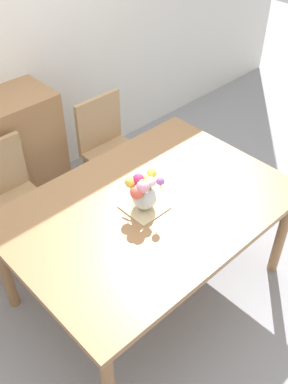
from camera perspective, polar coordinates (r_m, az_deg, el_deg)
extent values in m
plane|color=#939399|center=(3.19, 0.53, -11.88)|extent=(12.00, 12.00, 0.00)
cube|color=#9E7047|center=(2.64, 0.63, -1.99)|extent=(1.69, 1.18, 0.04)
cylinder|color=#9E7047|center=(3.16, 17.34, -5.14)|extent=(0.07, 0.07, 0.73)
cylinder|color=#9E7047|center=(2.95, -17.61, -9.39)|extent=(0.07, 0.07, 0.73)
cylinder|color=#9E7047|center=(3.58, 3.79, 3.25)|extent=(0.07, 0.07, 0.73)
cube|color=tan|center=(3.19, -16.07, -1.91)|extent=(0.42, 0.42, 0.04)
cylinder|color=tan|center=(3.29, -11.06, -5.10)|extent=(0.04, 0.04, 0.44)
cylinder|color=tan|center=(3.19, -16.40, -8.17)|extent=(0.04, 0.04, 0.44)
cylinder|color=tan|center=(3.52, -14.38, -1.97)|extent=(0.04, 0.04, 0.44)
cube|color=tan|center=(3.55, -3.68, 4.77)|extent=(0.42, 0.42, 0.04)
cylinder|color=tan|center=(3.68, 0.43, 1.71)|extent=(0.04, 0.04, 0.44)
cylinder|color=tan|center=(3.50, -3.85, -0.84)|extent=(0.04, 0.04, 0.44)
cylinder|color=tan|center=(3.90, -3.23, 4.13)|extent=(0.04, 0.04, 0.44)
cylinder|color=tan|center=(3.73, -7.43, 1.84)|extent=(0.04, 0.04, 0.44)
cube|color=tan|center=(3.55, -5.87, 9.06)|extent=(0.42, 0.04, 0.42)
sphere|color=#B7933D|center=(3.25, -15.85, 6.28)|extent=(0.04, 0.04, 0.04)
sphere|color=#B7933D|center=(3.48, -14.68, 0.86)|extent=(0.04, 0.04, 0.04)
cube|color=#CCB789|center=(2.61, 0.00, -1.93)|extent=(0.23, 0.23, 0.01)
sphere|color=silver|center=(2.56, 0.00, -0.67)|extent=(0.15, 0.15, 0.15)
sphere|color=#D12D66|center=(2.48, -0.74, 1.62)|extent=(0.07, 0.07, 0.07)
cylinder|color=#478438|center=(2.51, -0.74, 0.97)|extent=(0.01, 0.01, 0.07)
sphere|color=#EA9EBC|center=(2.43, -0.18, 0.66)|extent=(0.07, 0.07, 0.07)
cylinder|color=#478438|center=(2.46, -0.18, 0.00)|extent=(0.01, 0.01, 0.07)
sphere|color=#B266C6|center=(2.44, 2.13, 1.43)|extent=(0.05, 0.05, 0.05)
cylinder|color=#478438|center=(2.47, 2.10, 0.56)|extent=(0.01, 0.01, 0.10)
sphere|color=#EFD14C|center=(2.53, 1.03, 2.47)|extent=(0.06, 0.06, 0.06)
cylinder|color=#478438|center=(2.55, 1.02, 1.80)|extent=(0.01, 0.01, 0.08)
sphere|color=#EFD14C|center=(2.53, -0.42, 1.43)|extent=(0.07, 0.07, 0.07)
cylinder|color=#478438|center=(2.54, -0.42, 1.12)|extent=(0.01, 0.01, 0.04)
sphere|color=white|center=(2.47, 0.90, 1.32)|extent=(0.06, 0.06, 0.06)
cylinder|color=#478438|center=(2.49, 0.89, 0.66)|extent=(0.01, 0.01, 0.07)
sphere|color=#EFD14C|center=(2.43, -0.12, 1.03)|extent=(0.05, 0.05, 0.05)
cylinder|color=#478438|center=(2.46, -0.11, 0.27)|extent=(0.01, 0.01, 0.08)
sphere|color=#EFD14C|center=(2.49, -1.72, 1.28)|extent=(0.07, 0.07, 0.07)
cylinder|color=#478438|center=(2.51, -1.71, 0.75)|extent=(0.01, 0.01, 0.06)
sphere|color=#EFD14C|center=(2.50, -0.12, 1.75)|extent=(0.05, 0.05, 0.05)
cylinder|color=#478438|center=(2.52, -0.12, 1.17)|extent=(0.01, 0.01, 0.07)
sphere|color=#E55B4C|center=(2.44, -0.95, -0.11)|extent=(0.07, 0.07, 0.07)
cylinder|color=#478438|center=(2.45, -0.94, -0.50)|extent=(0.01, 0.01, 0.04)
ellipsoid|color=#478438|center=(2.54, -1.89, 1.14)|extent=(0.05, 0.07, 0.02)
ellipsoid|color=#478438|center=(2.49, -1.06, 0.13)|extent=(0.07, 0.04, 0.03)
ellipsoid|color=#478438|center=(2.59, -0.70, 1.73)|extent=(0.05, 0.07, 0.02)
ellipsoid|color=#478438|center=(2.50, -1.12, 0.14)|extent=(0.07, 0.05, 0.03)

